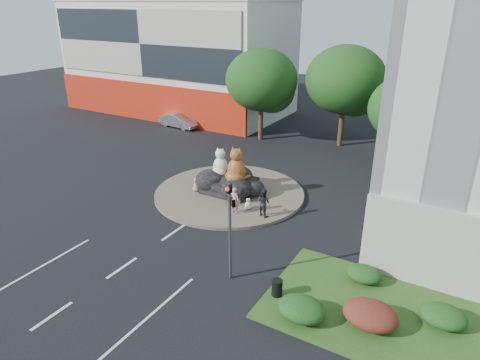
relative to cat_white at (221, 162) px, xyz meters
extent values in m
plane|color=black|center=(0.82, -10.22, -2.10)|extent=(120.00, 120.00, 0.00)
cylinder|color=brown|center=(0.82, -0.22, -2.00)|extent=(10.00, 10.00, 0.20)
cube|color=silver|center=(-17.18, 17.78, 3.90)|extent=(25.00, 12.00, 12.00)
cube|color=#AF2310|center=(-17.18, 11.73, -0.10)|extent=(25.00, 0.30, 4.00)
cube|color=#B2AD9E|center=(-17.18, 11.68, 5.90)|extent=(24.00, 0.15, 6.50)
cube|color=#1F4A18|center=(12.82, -7.22, -2.04)|extent=(10.00, 6.00, 0.12)
cylinder|color=#382314|center=(-3.18, 11.78, -0.23)|extent=(0.44, 0.44, 3.74)
ellipsoid|color=#153A12|center=(-3.18, 11.78, 3.42)|extent=(6.46, 6.46, 5.49)
sphere|color=#153A12|center=(-2.38, 12.28, 2.57)|extent=(4.25, 4.25, 4.25)
sphere|color=#153A12|center=(-3.88, 11.48, 2.83)|extent=(3.74, 3.74, 3.74)
cylinder|color=#382314|center=(3.82, 13.78, -0.12)|extent=(0.44, 0.44, 3.96)
ellipsoid|color=#153A12|center=(3.82, 13.78, 3.75)|extent=(6.84, 6.84, 5.81)
sphere|color=#153A12|center=(4.62, 14.28, 2.85)|extent=(4.50, 4.50, 4.50)
sphere|color=#153A12|center=(3.12, 13.48, 3.12)|extent=(3.96, 3.96, 3.96)
cylinder|color=#382314|center=(9.82, 9.78, -0.45)|extent=(0.44, 0.44, 3.30)
ellipsoid|color=#153A12|center=(9.82, 9.78, 2.77)|extent=(5.70, 5.70, 4.84)
sphere|color=#153A12|center=(10.62, 10.28, 2.02)|extent=(3.75, 3.75, 3.75)
sphere|color=#153A12|center=(9.12, 9.48, 2.25)|extent=(3.30, 3.30, 3.30)
ellipsoid|color=#153A12|center=(9.82, -9.22, -1.53)|extent=(2.00, 1.60, 0.90)
ellipsoid|color=#451C12|center=(12.32, -8.22, -1.49)|extent=(2.20, 1.76, 0.99)
ellipsoid|color=#153A12|center=(14.82, -6.72, -1.58)|extent=(1.80, 1.44, 0.81)
ellipsoid|color=#153A12|center=(11.32, -5.42, -1.62)|extent=(1.60, 1.28, 0.72)
cylinder|color=#595B60|center=(5.82, -8.22, 0.40)|extent=(0.14, 0.14, 5.00)
imported|color=black|center=(5.82, -8.22, 2.10)|extent=(0.21, 0.26, 1.30)
imported|color=black|center=(6.02, -8.22, 1.90)|extent=(0.26, 1.24, 0.50)
sphere|color=red|center=(5.82, -8.40, 2.55)|extent=(0.18, 0.18, 0.18)
cylinder|color=#595B60|center=(13.82, -2.22, 1.90)|extent=(0.18, 0.18, 8.00)
cylinder|color=#595B60|center=(12.82, -2.22, 5.90)|extent=(2.00, 0.12, 0.12)
cube|color=silver|center=(11.82, -2.22, 5.80)|extent=(0.50, 0.22, 0.12)
imported|color=tan|center=(2.73, -2.70, -1.07)|extent=(0.62, 0.41, 1.67)
imported|color=#22222A|center=(4.37, -2.11, -1.04)|extent=(0.98, 0.86, 1.72)
imported|color=#A7A9AE|center=(-12.30, 11.17, -1.39)|extent=(4.43, 1.87, 1.42)
cylinder|color=black|center=(8.32, -8.39, -1.59)|extent=(0.57, 0.57, 0.78)
camera|label=1|loc=(14.69, -22.45, 9.97)|focal=32.00mm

